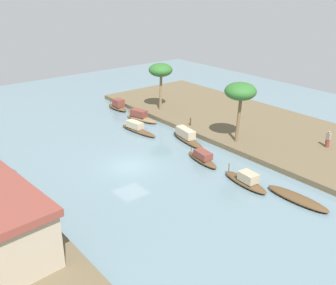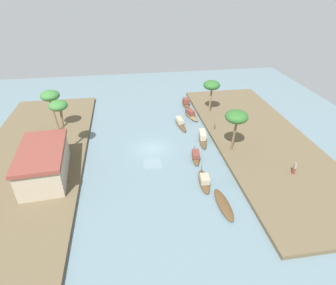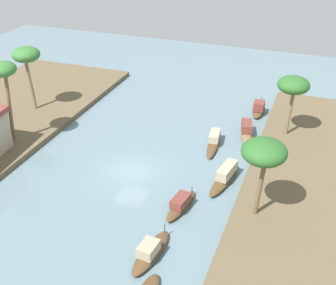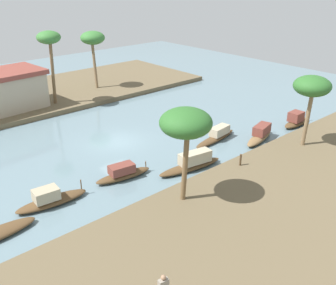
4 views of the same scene
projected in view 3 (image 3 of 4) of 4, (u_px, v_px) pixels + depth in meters
name	position (u px, v px, depth m)	size (l,w,h in m)	color
river_water	(130.00, 171.00, 35.99)	(69.87, 69.87, 0.00)	slate
riverbank_left	(336.00, 210.00, 31.17)	(38.57, 13.52, 0.48)	brown
sampan_with_red_awning	(150.00, 251.00, 27.40)	(4.45, 1.58, 1.14)	brown
sampan_upstream_small	(259.00, 109.00, 44.98)	(3.56, 1.16, 1.34)	brown
sampan_open_hull	(214.00, 141.00, 39.45)	(5.06, 1.49, 1.08)	brown
sampan_foreground	(246.00, 131.00, 40.92)	(4.42, 2.01, 1.22)	brown
sampan_with_tall_canopy	(181.00, 204.00, 31.51)	(4.07, 1.53, 1.04)	brown
sampan_downstream_large	(225.00, 176.00, 34.48)	(5.16, 1.81, 1.25)	brown
mooring_post	(263.00, 163.00, 35.36)	(0.14, 0.14, 0.84)	#4C3823
palm_tree_left_near	(264.00, 153.00, 28.17)	(2.92, 2.92, 5.65)	brown
palm_tree_left_far	(293.00, 86.00, 38.23)	(2.74, 2.74, 5.44)	#7F6647
palm_tree_right_tall	(3.00, 72.00, 36.39)	(2.27, 2.27, 7.16)	brown
palm_tree_right_short	(26.00, 56.00, 42.57)	(2.65, 2.65, 6.30)	#7F6647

